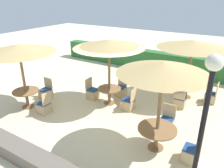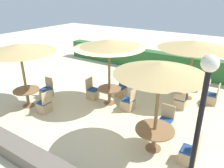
{
  "view_description": "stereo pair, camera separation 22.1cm",
  "coord_description": "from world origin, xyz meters",
  "px_view_note": "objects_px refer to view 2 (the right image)",
  "views": [
    {
      "loc": [
        4.38,
        -6.55,
        4.42
      ],
      "look_at": [
        0.0,
        0.6,
        0.9
      ],
      "focal_mm": 35.0,
      "sensor_mm": 36.0,
      "label": 1
    },
    {
      "loc": [
        4.56,
        -6.43,
        4.42
      ],
      "look_at": [
        0.0,
        0.6,
        0.9
      ],
      "focal_mm": 35.0,
      "sensor_mm": 36.0,
      "label": 2
    }
  ],
  "objects_px": {
    "patio_chair_center_east": "(128,104)",
    "patio_chair_center_west": "(93,93)",
    "lamp_post": "(203,99)",
    "round_table_back_right": "(188,86)",
    "patio_chair_back_right_north": "(195,85)",
    "patio_chair_back_right_south": "(180,102)",
    "parasol_front_right": "(160,69)",
    "patio_chair_center_north": "(121,90)",
    "patio_chair_front_right_east": "(189,155)",
    "patio_chair_back_right_east": "(212,98)",
    "round_table_front_right": "(155,133)",
    "patio_chair_front_left_north": "(47,92)",
    "parasol_back_right": "(194,45)",
    "parasol_front_left": "(19,48)",
    "round_table_front_left": "(27,93)",
    "patio_chair_front_left_east": "(44,106)",
    "round_table_center": "(109,92)",
    "parasol_center": "(109,44)",
    "patio_chair_front_right_north": "(165,124)"
  },
  "relations": [
    {
      "from": "patio_chair_back_right_north",
      "to": "patio_chair_center_east",
      "type": "height_order",
      "value": "same"
    },
    {
      "from": "round_table_center",
      "to": "round_table_front_left",
      "type": "relative_size",
      "value": 0.93
    },
    {
      "from": "patio_chair_back_right_east",
      "to": "patio_chair_front_left_east",
      "type": "height_order",
      "value": "same"
    },
    {
      "from": "parasol_center",
      "to": "parasol_front_left",
      "type": "bearing_deg",
      "value": -143.03
    },
    {
      "from": "lamp_post",
      "to": "round_table_center",
      "type": "xyz_separation_m",
      "value": [
        -4.05,
        2.5,
        -1.81
      ]
    },
    {
      "from": "parasol_back_right",
      "to": "round_table_front_left",
      "type": "xyz_separation_m",
      "value": [
        -5.39,
        -4.38,
        -1.86
      ]
    },
    {
      "from": "patio_chair_back_right_east",
      "to": "patio_chair_back_right_south",
      "type": "bearing_deg",
      "value": 137.52
    },
    {
      "from": "parasol_back_right",
      "to": "parasol_front_left",
      "type": "distance_m",
      "value": 6.94
    },
    {
      "from": "patio_chair_front_right_north",
      "to": "round_table_front_left",
      "type": "xyz_separation_m",
      "value": [
        -5.46,
        -1.38,
        0.32
      ]
    },
    {
      "from": "parasol_back_right",
      "to": "round_table_center",
      "type": "relative_size",
      "value": 3.06
    },
    {
      "from": "round_table_back_right",
      "to": "parasol_front_left",
      "type": "height_order",
      "value": "parasol_front_left"
    },
    {
      "from": "parasol_front_left",
      "to": "parasol_center",
      "type": "bearing_deg",
      "value": 36.97
    },
    {
      "from": "patio_chair_center_east",
      "to": "patio_chair_front_right_east",
      "type": "height_order",
      "value": "same"
    },
    {
      "from": "round_table_back_right",
      "to": "round_table_front_right",
      "type": "distance_m",
      "value": 4.08
    },
    {
      "from": "patio_chair_back_right_south",
      "to": "patio_chair_back_right_east",
      "type": "bearing_deg",
      "value": 47.52
    },
    {
      "from": "lamp_post",
      "to": "patio_chair_center_west",
      "type": "xyz_separation_m",
      "value": [
        -4.95,
        2.51,
        -2.09
      ]
    },
    {
      "from": "patio_chair_center_north",
      "to": "patio_chair_front_right_east",
      "type": "distance_m",
      "value": 4.67
    },
    {
      "from": "round_table_front_left",
      "to": "patio_chair_center_west",
      "type": "bearing_deg",
      "value": 48.56
    },
    {
      "from": "lamp_post",
      "to": "parasol_front_right",
      "type": "bearing_deg",
      "value": 149.39
    },
    {
      "from": "lamp_post",
      "to": "round_table_back_right",
      "type": "bearing_deg",
      "value": 106.04
    },
    {
      "from": "round_table_front_left",
      "to": "patio_chair_front_left_north",
      "type": "bearing_deg",
      "value": 87.77
    },
    {
      "from": "parasol_back_right",
      "to": "patio_chair_front_left_north",
      "type": "xyz_separation_m",
      "value": [
        -5.35,
        -3.4,
        -2.18
      ]
    },
    {
      "from": "parasol_center",
      "to": "parasol_front_left",
      "type": "distance_m",
      "value": 3.41
    },
    {
      "from": "round_table_front_left",
      "to": "patio_chair_front_left_east",
      "type": "xyz_separation_m",
      "value": [
        0.98,
        0.03,
        -0.32
      ]
    },
    {
      "from": "parasol_center",
      "to": "patio_chair_front_right_east",
      "type": "distance_m",
      "value": 4.82
    },
    {
      "from": "lamp_post",
      "to": "patio_chair_front_right_north",
      "type": "relative_size",
      "value": 3.57
    },
    {
      "from": "patio_chair_back_right_south",
      "to": "patio_chair_center_north",
      "type": "distance_m",
      "value": 2.66
    },
    {
      "from": "patio_chair_back_right_south",
      "to": "patio_chair_front_left_north",
      "type": "height_order",
      "value": "same"
    },
    {
      "from": "round_table_front_left",
      "to": "patio_chair_front_left_north",
      "type": "distance_m",
      "value": 1.03
    },
    {
      "from": "parasol_front_left",
      "to": "parasol_front_right",
      "type": "bearing_deg",
      "value": 3.19
    },
    {
      "from": "patio_chair_front_right_east",
      "to": "patio_chair_front_right_north",
      "type": "bearing_deg",
      "value": 44.98
    },
    {
      "from": "patio_chair_back_right_east",
      "to": "parasol_front_left",
      "type": "bearing_deg",
      "value": 124.45
    },
    {
      "from": "round_table_back_right",
      "to": "patio_chair_center_west",
      "type": "relative_size",
      "value": 1.26
    },
    {
      "from": "patio_chair_back_right_east",
      "to": "round_table_front_right",
      "type": "distance_m",
      "value": 4.21
    },
    {
      "from": "round_table_front_right",
      "to": "patio_chair_center_east",
      "type": "bearing_deg",
      "value": 136.82
    },
    {
      "from": "patio_chair_center_east",
      "to": "round_table_front_left",
      "type": "height_order",
      "value": "patio_chair_center_east"
    },
    {
      "from": "parasol_back_right",
      "to": "lamp_post",
      "type": "bearing_deg",
      "value": -73.96
    },
    {
      "from": "lamp_post",
      "to": "patio_chair_center_north",
      "type": "height_order",
      "value": "lamp_post"
    },
    {
      "from": "round_table_center",
      "to": "patio_chair_front_right_north",
      "type": "relative_size",
      "value": 1.05
    },
    {
      "from": "parasol_back_right",
      "to": "round_table_front_right",
      "type": "xyz_separation_m",
      "value": [
        0.12,
        -4.07,
        -1.87
      ]
    },
    {
      "from": "patio_chair_front_right_east",
      "to": "lamp_post",
      "type": "bearing_deg",
      "value": -163.87
    },
    {
      "from": "round_table_front_right",
      "to": "round_table_front_left",
      "type": "distance_m",
      "value": 5.51
    },
    {
      "from": "parasol_back_right",
      "to": "patio_chair_center_north",
      "type": "relative_size",
      "value": 3.22
    },
    {
      "from": "patio_chair_center_east",
      "to": "patio_chair_center_west",
      "type": "distance_m",
      "value": 1.85
    },
    {
      "from": "patio_chair_back_right_north",
      "to": "patio_chair_back_right_south",
      "type": "height_order",
      "value": "same"
    },
    {
      "from": "patio_chair_back_right_east",
      "to": "parasol_center",
      "type": "distance_m",
      "value": 4.96
    },
    {
      "from": "parasol_center",
      "to": "round_table_back_right",
      "type": "bearing_deg",
      "value": 41.21
    },
    {
      "from": "round_table_back_right",
      "to": "patio_chair_front_left_north",
      "type": "distance_m",
      "value": 6.35
    },
    {
      "from": "round_table_front_right",
      "to": "patio_chair_front_left_north",
      "type": "bearing_deg",
      "value": 172.97
    },
    {
      "from": "parasol_center",
      "to": "patio_chair_front_left_north",
      "type": "height_order",
      "value": "parasol_center"
    }
  ]
}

